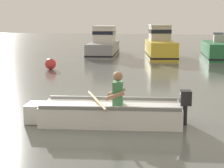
{
  "coord_description": "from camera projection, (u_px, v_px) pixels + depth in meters",
  "views": [
    {
      "loc": [
        3.08,
        -8.57,
        2.27
      ],
      "look_at": [
        0.51,
        1.08,
        0.55
      ],
      "focal_mm": 57.89,
      "sensor_mm": 36.0,
      "label": 1
    }
  ],
  "objects": [
    {
      "name": "moored_boat_green",
      "position": [
        219.0,
        51.0,
        22.67
      ],
      "size": [
        2.48,
        5.65,
        1.6
      ],
      "color": "#287042",
      "rests_on": "ground"
    },
    {
      "name": "moored_boat_grey",
      "position": [
        104.0,
        44.0,
        25.24
      ],
      "size": [
        2.8,
        6.23,
        2.01
      ],
      "color": "gray",
      "rests_on": "ground"
    },
    {
      "name": "mooring_buoy",
      "position": [
        51.0,
        64.0,
        17.41
      ],
      "size": [
        0.53,
        0.53,
        0.53
      ],
      "primitive_type": "sphere",
      "color": "red",
      "rests_on": "ground"
    },
    {
      "name": "ground_plane",
      "position": [
        82.0,
        111.0,
        9.33
      ],
      "size": [
        120.0,
        120.0,
        0.0
      ],
      "primitive_type": "plane",
      "color": "slate"
    },
    {
      "name": "moored_boat_yellow",
      "position": [
        160.0,
        45.0,
        23.29
      ],
      "size": [
        2.87,
        5.79,
        2.11
      ],
      "color": "gold",
      "rests_on": "ground"
    },
    {
      "name": "rowboat_with_person",
      "position": [
        108.0,
        112.0,
        8.15
      ],
      "size": [
        3.72,
        1.8,
        1.19
      ],
      "color": "white",
      "rests_on": "ground"
    }
  ]
}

